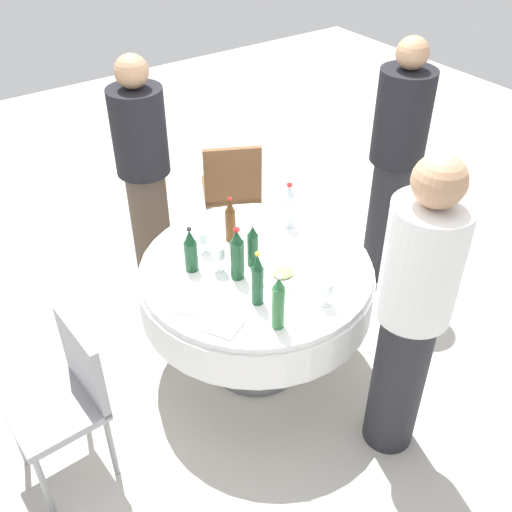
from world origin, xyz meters
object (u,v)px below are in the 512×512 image
wine_glass_north (327,288)px  person_front (395,164)px  bottle_dark_green_mid (258,280)px  chair_near (68,392)px  dining_table (256,287)px  plate_east (188,299)px  bottle_dark_green_left (253,246)px  person_mid (144,172)px  bottle_dark_green_right (237,255)px  wine_glass_west (218,253)px  plate_outer (314,247)px  bottle_clear_west (289,207)px  wine_glass_left (205,237)px  plate_rear (283,275)px  bottle_brown_front (230,221)px  bottle_green_near (278,303)px  person_right (412,313)px  bottle_dark_green_north (191,251)px  chair_west (232,186)px

wine_glass_north → person_front: size_ratio=0.09×
bottle_dark_green_mid → chair_near: bottle_dark_green_mid is taller
dining_table → plate_east: plate_east is taller
bottle_dark_green_left → wine_glass_north: (-0.11, 0.47, -0.02)m
dining_table → person_mid: (0.09, -1.12, 0.24)m
chair_near → bottle_dark_green_mid: bearing=-104.4°
bottle_dark_green_right → wine_glass_north: size_ratio=2.13×
dining_table → bottle_dark_green_mid: (0.16, 0.25, 0.29)m
wine_glass_west → person_mid: (-0.09, -1.05, -0.02)m
bottle_dark_green_left → plate_outer: (-0.36, 0.07, -0.11)m
bottle_clear_west → wine_glass_left: 0.54m
dining_table → plate_rear: 0.24m
dining_table → person_mid: 1.15m
bottle_brown_front → wine_glass_west: (0.20, 0.20, -0.02)m
wine_glass_left → wine_glass_west: 0.18m
bottle_dark_green_mid → wine_glass_north: bottle_dark_green_mid is taller
person_front → chair_near: 2.39m
bottle_green_near → wine_glass_left: bottle_green_near is taller
bottle_brown_front → person_front: (-1.21, 0.07, 0.02)m
wine_glass_north → person_right: bearing=114.0°
bottle_dark_green_right → bottle_clear_west: bottle_dark_green_right is taller
dining_table → bottle_dark_green_mid: 0.42m
bottle_dark_green_north → wine_glass_west: 0.14m
bottle_dark_green_right → plate_rear: 0.27m
plate_rear → plate_east: plate_rear is taller
person_right → bottle_brown_front: bearing=-95.3°
bottle_dark_green_north → person_right: bearing=119.7°
person_mid → chair_west: person_mid is taller
bottle_dark_green_mid → chair_near: bearing=-11.4°
wine_glass_north → person_mid: person_mid is taller
bottle_dark_green_right → wine_glass_north: bearing=119.3°
bottle_dark_green_mid → plate_east: size_ratio=1.36×
bottle_brown_front → bottle_dark_green_north: bottle_brown_front is taller
plate_rear → wine_glass_north: bearing=98.7°
bottle_clear_west → plate_rear: size_ratio=1.11×
person_front → bottle_clear_west: bearing=-99.3°
bottle_dark_green_mid → plate_rear: bottle_dark_green_mid is taller
wine_glass_west → person_front: person_front is taller
bottle_dark_green_mid → wine_glass_north: bearing=142.7°
person_front → plate_rear: bearing=-82.0°
plate_rear → person_mid: bearing=-83.1°
plate_outer → person_front: (-0.87, -0.27, 0.13)m
chair_near → dining_table: bearing=-90.0°
bottle_brown_front → plate_rear: size_ratio=1.08×
plate_east → person_front: size_ratio=0.13×
bottle_dark_green_right → wine_glass_west: (0.05, -0.10, -0.03)m
wine_glass_north → wine_glass_west: 0.60m
chair_near → person_right: bearing=-122.3°
bottle_dark_green_north → plate_outer: (-0.65, 0.22, -0.11)m
bottle_green_near → bottle_dark_green_mid: bearing=-95.8°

